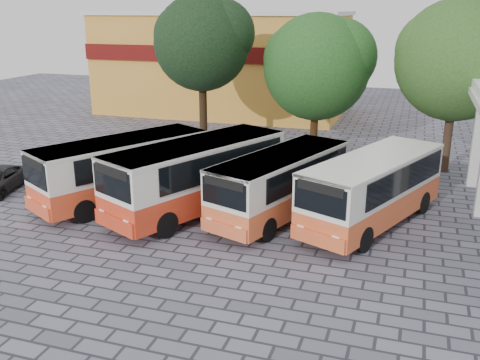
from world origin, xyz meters
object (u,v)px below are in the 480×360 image
(bus_centre_right, at_px, (281,181))
(bus_far_right, at_px, (373,186))
(bus_far_left, at_px, (123,166))
(bus_centre_left, at_px, (198,172))

(bus_centre_right, height_order, bus_far_right, bus_far_right)
(bus_far_left, xyz_separation_m, bus_centre_right, (7.28, 0.44, -0.10))
(bus_centre_left, xyz_separation_m, bus_far_right, (7.31, 0.87, -0.13))
(bus_centre_left, bearing_deg, bus_far_right, 31.78)
(bus_far_left, relative_size, bus_far_right, 1.02)
(bus_far_left, distance_m, bus_centre_right, 7.29)
(bus_far_right, bearing_deg, bus_centre_right, -152.68)
(bus_far_left, height_order, bus_centre_right, bus_far_left)
(bus_far_left, distance_m, bus_centre_left, 3.73)
(bus_centre_right, distance_m, bus_far_right, 3.77)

